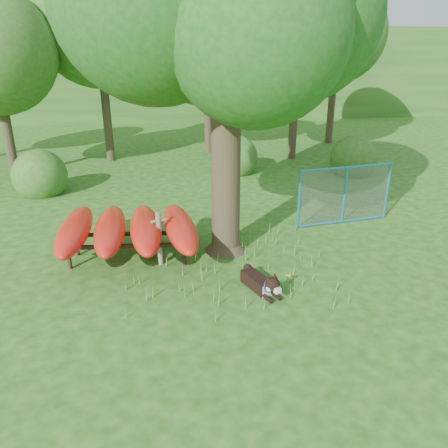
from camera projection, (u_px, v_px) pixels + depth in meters
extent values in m
plane|color=#1B4E0F|center=(224.00, 292.00, 8.86)|extent=(80.00, 80.00, 0.00)
cylinder|color=#352B1C|center=(226.00, 143.00, 9.73)|extent=(0.77, 0.77, 5.26)
cone|color=#352B1C|center=(226.00, 240.00, 10.62)|extent=(1.16, 1.16, 0.53)
sphere|color=#174F16|center=(294.00, 15.00, 9.36)|extent=(3.79, 3.79, 3.79)
sphere|color=#174F16|center=(257.00, 34.00, 7.74)|extent=(3.37, 3.37, 3.37)
cylinder|color=#352B1C|center=(255.00, 109.00, 9.47)|extent=(1.50, 0.47, 1.12)
cylinder|color=#352B1C|center=(202.00, 88.00, 9.49)|extent=(1.07, 0.91, 1.08)
cylinder|color=#6F6653|center=(159.00, 239.00, 9.79)|extent=(0.15, 0.15, 1.26)
cylinder|color=#6F6653|center=(158.00, 221.00, 9.62)|extent=(0.34, 0.17, 0.07)
cylinder|color=black|center=(69.00, 259.00, 9.71)|extent=(0.09, 0.09, 0.49)
cylinder|color=black|center=(185.00, 255.00, 9.87)|extent=(0.09, 0.09, 0.49)
cylinder|color=black|center=(77.00, 246.00, 10.35)|extent=(0.09, 0.09, 0.49)
cylinder|color=black|center=(185.00, 243.00, 10.51)|extent=(0.09, 0.09, 0.49)
cube|color=black|center=(127.00, 246.00, 9.69)|extent=(2.95, 0.39, 0.08)
cube|color=black|center=(131.00, 234.00, 10.33)|extent=(2.95, 0.39, 0.08)
ellipsoid|color=red|center=(75.00, 230.00, 9.84)|extent=(0.80, 2.98, 0.47)
ellipsoid|color=red|center=(110.00, 229.00, 9.89)|extent=(0.69, 2.96, 0.47)
ellipsoid|color=red|center=(145.00, 228.00, 9.94)|extent=(0.79, 2.98, 0.47)
ellipsoid|color=red|center=(180.00, 227.00, 9.98)|extent=(0.89, 3.00, 0.47)
cube|color=black|center=(256.00, 282.00, 8.97)|extent=(0.55, 0.85, 0.27)
cube|color=silver|center=(266.00, 290.00, 8.70)|extent=(0.29, 0.23, 0.25)
sphere|color=black|center=(272.00, 285.00, 8.46)|extent=(0.29, 0.29, 0.29)
cube|color=silver|center=(277.00, 290.00, 8.37)|extent=(0.16, 0.19, 0.10)
sphere|color=silver|center=(269.00, 288.00, 8.42)|extent=(0.14, 0.14, 0.14)
sphere|color=silver|center=(277.00, 286.00, 8.50)|extent=(0.14, 0.14, 0.14)
cone|color=black|center=(268.00, 277.00, 8.40)|extent=(0.12, 0.14, 0.14)
cone|color=black|center=(275.00, 275.00, 8.47)|extent=(0.15, 0.16, 0.14)
cylinder|color=black|center=(267.00, 298.00, 8.54)|extent=(0.19, 0.35, 0.08)
cylinder|color=black|center=(275.00, 295.00, 8.64)|extent=(0.19, 0.35, 0.08)
sphere|color=black|center=(248.00, 268.00, 9.30)|extent=(0.18, 0.18, 0.18)
torus|color=#1735AD|center=(270.00, 286.00, 8.56)|extent=(0.29, 0.18, 0.29)
cylinder|color=teal|center=(299.00, 200.00, 11.71)|extent=(0.08, 0.08, 1.65)
cylinder|color=teal|center=(344.00, 195.00, 12.07)|extent=(0.08, 0.08, 1.65)
cylinder|color=teal|center=(387.00, 191.00, 12.43)|extent=(0.08, 0.08, 1.65)
cylinder|color=teal|center=(347.00, 167.00, 11.78)|extent=(2.74, 0.38, 0.06)
cylinder|color=teal|center=(342.00, 221.00, 12.36)|extent=(2.74, 0.38, 0.06)
plane|color=gray|center=(344.00, 195.00, 12.07)|extent=(2.73, 0.32, 2.75)
cylinder|color=#599731|center=(288.00, 280.00, 9.12)|extent=(0.02, 0.02, 0.21)
sphere|color=yellow|center=(288.00, 275.00, 9.08)|extent=(0.04, 0.04, 0.04)
sphere|color=yellow|center=(290.00, 274.00, 9.10)|extent=(0.04, 0.04, 0.04)
sphere|color=yellow|center=(286.00, 275.00, 9.11)|extent=(0.04, 0.04, 0.04)
sphere|color=yellow|center=(289.00, 276.00, 9.05)|extent=(0.04, 0.04, 0.04)
sphere|color=yellow|center=(287.00, 275.00, 9.05)|extent=(0.04, 0.04, 0.04)
cylinder|color=#352B1C|center=(6.00, 121.00, 16.18)|extent=(0.36, 0.36, 4.20)
cylinder|color=#352B1C|center=(105.00, 99.00, 18.37)|extent=(0.36, 0.36, 5.25)
sphere|color=#295C1D|center=(97.00, 21.00, 17.25)|extent=(5.20, 5.20, 5.20)
cylinder|color=#352B1C|center=(208.00, 110.00, 20.26)|extent=(0.36, 0.36, 3.85)
sphere|color=#295C1D|center=(207.00, 60.00, 19.44)|extent=(4.00, 4.00, 4.00)
cylinder|color=#352B1C|center=(294.00, 104.00, 18.82)|extent=(0.36, 0.36, 4.76)
sphere|color=#295C1D|center=(298.00, 35.00, 17.81)|extent=(4.80, 4.80, 4.80)
cylinder|color=#352B1C|center=(332.00, 94.00, 22.02)|extent=(0.36, 0.36, 4.90)
sphere|color=#295C1D|center=(338.00, 34.00, 20.97)|extent=(4.60, 4.60, 4.60)
sphere|color=#295C1D|center=(43.00, 193.00, 14.92)|extent=(1.80, 1.80, 1.80)
sphere|color=#295C1D|center=(351.00, 174.00, 17.21)|extent=(1.80, 1.80, 1.80)
sphere|color=#295C1D|center=(235.00, 173.00, 17.40)|extent=(1.80, 1.80, 1.80)
cube|color=#295C1D|center=(161.00, 71.00, 33.33)|extent=(80.00, 12.00, 6.00)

